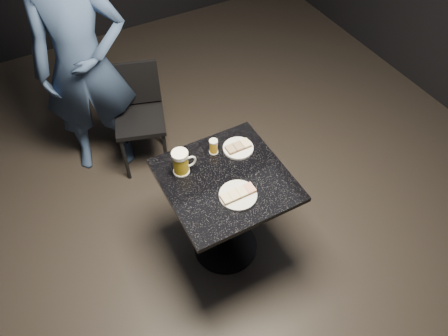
{
  "coord_description": "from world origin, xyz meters",
  "views": [
    {
      "loc": [
        -0.77,
        -1.4,
        2.68
      ],
      "look_at": [
        0.0,
        0.02,
        0.82
      ],
      "focal_mm": 35.0,
      "sensor_mm": 36.0,
      "label": 1
    }
  ],
  "objects_px": {
    "patron": "(83,66)",
    "beer_tumbler": "(214,146)",
    "plate_large": "(238,195)",
    "table": "(226,203)",
    "beer_mug": "(181,162)",
    "chair": "(139,111)",
    "plate_small": "(238,148)"
  },
  "relations": [
    {
      "from": "patron",
      "to": "beer_tumbler",
      "type": "bearing_deg",
      "value": -50.35
    },
    {
      "from": "plate_large",
      "to": "patron",
      "type": "distance_m",
      "value": 1.44
    },
    {
      "from": "plate_large",
      "to": "table",
      "type": "relative_size",
      "value": 0.28
    },
    {
      "from": "beer_mug",
      "to": "beer_tumbler",
      "type": "distance_m",
      "value": 0.24
    },
    {
      "from": "beer_tumbler",
      "to": "plate_large",
      "type": "bearing_deg",
      "value": -95.65
    },
    {
      "from": "plate_large",
      "to": "beer_tumbler",
      "type": "bearing_deg",
      "value": 84.35
    },
    {
      "from": "beer_tumbler",
      "to": "chair",
      "type": "height_order",
      "value": "chair"
    },
    {
      "from": "patron",
      "to": "beer_tumbler",
      "type": "distance_m",
      "value": 1.12
    },
    {
      "from": "plate_small",
      "to": "beer_mug",
      "type": "height_order",
      "value": "beer_mug"
    },
    {
      "from": "plate_large",
      "to": "beer_mug",
      "type": "xyz_separation_m",
      "value": [
        -0.2,
        0.31,
        0.07
      ]
    },
    {
      "from": "plate_small",
      "to": "table",
      "type": "distance_m",
      "value": 0.35
    },
    {
      "from": "plate_large",
      "to": "beer_mug",
      "type": "distance_m",
      "value": 0.38
    },
    {
      "from": "plate_small",
      "to": "patron",
      "type": "xyz_separation_m",
      "value": [
        -0.61,
        1.05,
        0.14
      ]
    },
    {
      "from": "patron",
      "to": "beer_tumbler",
      "type": "height_order",
      "value": "patron"
    },
    {
      "from": "plate_large",
      "to": "plate_small",
      "type": "bearing_deg",
      "value": 60.29
    },
    {
      "from": "plate_large",
      "to": "patron",
      "type": "bearing_deg",
      "value": 107.72
    },
    {
      "from": "plate_large",
      "to": "plate_small",
      "type": "height_order",
      "value": "same"
    },
    {
      "from": "patron",
      "to": "beer_mug",
      "type": "bearing_deg",
      "value": -62.7
    },
    {
      "from": "plate_small",
      "to": "plate_large",
      "type": "bearing_deg",
      "value": -119.71
    },
    {
      "from": "beer_tumbler",
      "to": "table",
      "type": "bearing_deg",
      "value": -99.2
    },
    {
      "from": "beer_mug",
      "to": "chair",
      "type": "relative_size",
      "value": 0.19
    },
    {
      "from": "beer_tumbler",
      "to": "chair",
      "type": "relative_size",
      "value": 0.12
    },
    {
      "from": "table",
      "to": "chair",
      "type": "height_order",
      "value": "chair"
    },
    {
      "from": "beer_mug",
      "to": "table",
      "type": "bearing_deg",
      "value": -40.19
    },
    {
      "from": "plate_small",
      "to": "beer_tumbler",
      "type": "xyz_separation_m",
      "value": [
        -0.14,
        0.05,
        0.04
      ]
    },
    {
      "from": "beer_mug",
      "to": "chair",
      "type": "xyz_separation_m",
      "value": [
        0.04,
        0.9,
        -0.33
      ]
    },
    {
      "from": "plate_small",
      "to": "chair",
      "type": "height_order",
      "value": "chair"
    },
    {
      "from": "plate_small",
      "to": "beer_mug",
      "type": "xyz_separation_m",
      "value": [
        -0.37,
        -0.0,
        0.07
      ]
    },
    {
      "from": "plate_large",
      "to": "plate_small",
      "type": "distance_m",
      "value": 0.36
    },
    {
      "from": "beer_tumbler",
      "to": "chair",
      "type": "xyz_separation_m",
      "value": [
        -0.19,
        0.86,
        -0.3
      ]
    },
    {
      "from": "table",
      "to": "beer_tumbler",
      "type": "distance_m",
      "value": 0.36
    },
    {
      "from": "plate_large",
      "to": "beer_tumbler",
      "type": "relative_size",
      "value": 2.17
    }
  ]
}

